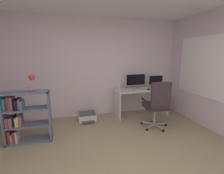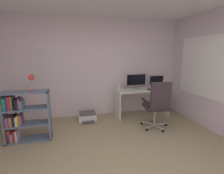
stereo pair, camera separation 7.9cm
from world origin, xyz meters
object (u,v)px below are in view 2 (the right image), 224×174
(desk_lamp, at_px, (31,79))
(printer, at_px, (87,116))
(monitor_main, at_px, (136,80))
(computer_mouse, at_px, (149,89))
(monitor_secondary, at_px, (156,81))
(office_chair, at_px, (157,103))
(desktop_speaker, at_px, (119,87))
(keyboard, at_px, (141,90))
(bookshelf, at_px, (22,116))
(desk, at_px, (142,96))

(desk_lamp, xyz_separation_m, printer, (1.09, 0.74, -1.14))
(monitor_main, relative_size, computer_mouse, 5.87)
(monitor_secondary, bearing_deg, office_chair, -116.97)
(desktop_speaker, bearing_deg, keyboard, -20.17)
(desktop_speaker, bearing_deg, monitor_main, 5.42)
(office_chair, bearing_deg, bookshelf, 176.52)
(desktop_speaker, bearing_deg, bookshelf, -159.37)
(computer_mouse, xyz_separation_m, office_chair, (-0.20, -0.81, -0.14))
(computer_mouse, bearing_deg, bookshelf, -159.12)
(desk, relative_size, printer, 2.99)
(monitor_secondary, relative_size, printer, 0.92)
(monitor_secondary, height_order, keyboard, monitor_secondary)
(monitor_secondary, relative_size, desktop_speaker, 2.59)
(bookshelf, distance_m, desk_lamp, 0.76)
(desk, distance_m, printer, 1.58)
(office_chair, height_order, bookshelf, office_chair)
(computer_mouse, height_order, bookshelf, bookshelf)
(monitor_secondary, xyz_separation_m, desktop_speaker, (-1.12, -0.05, -0.12))
(monitor_main, xyz_separation_m, office_chair, (0.09, -1.05, -0.36))
(monitor_secondary, xyz_separation_m, bookshelf, (-3.33, -0.88, -0.43))
(desk_lamp, bearing_deg, keyboard, 14.07)
(desk, bearing_deg, computer_mouse, -36.44)
(monitor_secondary, bearing_deg, desk, -165.96)
(monitor_main, bearing_deg, computer_mouse, -40.12)
(office_chair, bearing_deg, printer, 148.21)
(desktop_speaker, xyz_separation_m, bookshelf, (-2.21, -0.83, -0.31))
(desktop_speaker, height_order, office_chair, office_chair)
(desk_lamp, relative_size, printer, 0.66)
(desk, xyz_separation_m, computer_mouse, (0.16, -0.12, 0.21))
(keyboard, height_order, bookshelf, bookshelf)
(desktop_speaker, bearing_deg, desk, -6.88)
(keyboard, height_order, computer_mouse, computer_mouse)
(monitor_main, relative_size, bookshelf, 0.58)
(office_chair, bearing_deg, monitor_main, 94.74)
(desktop_speaker, relative_size, office_chair, 0.15)
(monitor_main, bearing_deg, desktop_speaker, -174.58)
(printer, bearing_deg, keyboard, -4.50)
(keyboard, distance_m, office_chair, 0.81)
(desk, bearing_deg, office_chair, -92.48)
(computer_mouse, distance_m, desk_lamp, 2.88)
(printer, bearing_deg, office_chair, -31.79)
(desk_lamp, bearing_deg, monitor_main, 19.49)
(monitor_main, height_order, desktop_speaker, monitor_main)
(bookshelf, bearing_deg, office_chair, -3.48)
(monitor_main, height_order, printer, monitor_main)
(desktop_speaker, height_order, bookshelf, bookshelf)
(monitor_secondary, bearing_deg, desktop_speaker, -177.57)
(bookshelf, bearing_deg, desk, 14.92)
(bookshelf, height_order, printer, bookshelf)
(desk, xyz_separation_m, bookshelf, (-2.83, -0.75, -0.03))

